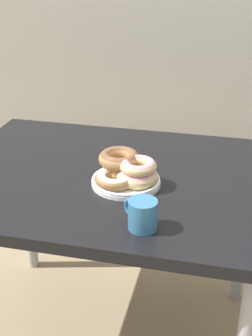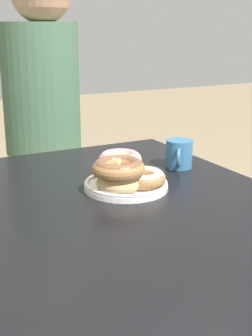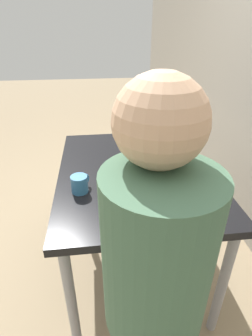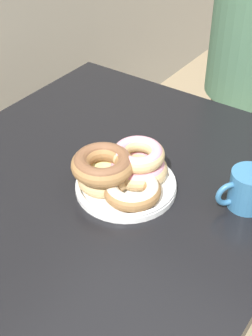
{
  "view_description": "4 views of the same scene",
  "coord_description": "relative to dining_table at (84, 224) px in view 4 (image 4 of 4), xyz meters",
  "views": [
    {
      "loc": [
        0.4,
        -1.2,
        1.51
      ],
      "look_at": [
        0.08,
        0.14,
        0.83
      ],
      "focal_mm": 50.0,
      "sensor_mm": 36.0,
      "label": 1
    },
    {
      "loc": [
        -0.99,
        0.7,
        1.2
      ],
      "look_at": [
        0.08,
        0.14,
        0.83
      ],
      "focal_mm": 50.0,
      "sensor_mm": 36.0,
      "label": 2
    },
    {
      "loc": [
        1.3,
        -0.01,
        1.51
      ],
      "look_at": [
        0.08,
        0.14,
        0.83
      ],
      "focal_mm": 28.0,
      "sensor_mm": 36.0,
      "label": 3
    },
    {
      "loc": [
        -0.59,
        -0.33,
        1.46
      ],
      "look_at": [
        0.08,
        0.14,
        0.83
      ],
      "focal_mm": 50.0,
      "sensor_mm": 36.0,
      "label": 4
    }
  ],
  "objects": [
    {
      "name": "dining_table",
      "position": [
        0.0,
        0.0,
        0.0
      ],
      "size": [
        1.13,
        0.86,
        0.77
      ],
      "color": "black",
      "rests_on": "ground_plane"
    },
    {
      "name": "donut_plate",
      "position": [
        0.08,
        -0.06,
        0.13
      ],
      "size": [
        0.25,
        0.26,
        0.1
      ],
      "color": "white",
      "rests_on": "dining_table"
    },
    {
      "name": "coffee_mug",
      "position": [
        0.19,
        -0.3,
        0.13
      ],
      "size": [
        0.11,
        0.09,
        0.09
      ],
      "color": "teal",
      "rests_on": "dining_table"
    }
  ]
}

